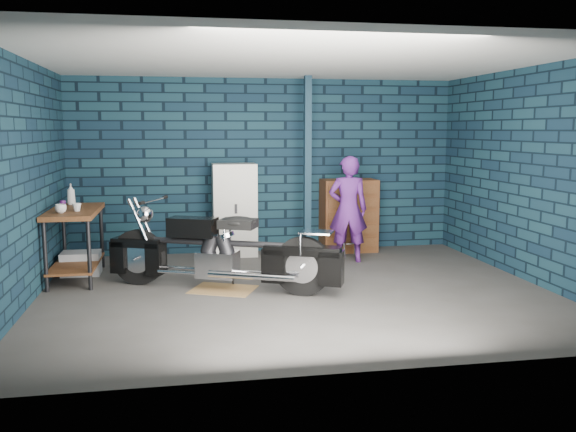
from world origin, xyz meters
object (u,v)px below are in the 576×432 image
(storage_bin, at_px, (81,263))
(locker, at_px, (235,210))
(motorcycle, at_px, (222,245))
(tool_chest, at_px, (349,216))
(person, at_px, (348,209))
(shop_stool, at_px, (347,239))
(workbench, at_px, (76,244))

(storage_bin, xyz_separation_m, locker, (2.13, 0.90, 0.55))
(motorcycle, xyz_separation_m, tool_chest, (2.14, 2.01, 0.03))
(tool_chest, bearing_deg, person, -106.87)
(shop_stool, bearing_deg, storage_bin, -173.25)
(motorcycle, height_order, locker, locker)
(person, distance_m, tool_chest, 0.79)
(workbench, distance_m, locker, 2.44)
(locker, bearing_deg, tool_chest, 0.00)
(motorcycle, relative_size, storage_bin, 4.99)
(motorcycle, bearing_deg, person, 57.97)
(motorcycle, height_order, tool_chest, tool_chest)
(person, bearing_deg, locker, -14.17)
(workbench, distance_m, motorcycle, 2.03)
(workbench, bearing_deg, shop_stool, 9.94)
(workbench, relative_size, shop_stool, 2.49)
(motorcycle, relative_size, person, 1.60)
(person, height_order, locker, person)
(workbench, relative_size, motorcycle, 0.57)
(person, bearing_deg, shop_stool, -93.82)
(storage_bin, distance_m, locker, 2.38)
(motorcycle, height_order, shop_stool, motorcycle)
(motorcycle, xyz_separation_m, shop_stool, (1.99, 1.56, -0.26))
(person, xyz_separation_m, storage_bin, (-3.72, -0.17, -0.62))
(person, xyz_separation_m, shop_stool, (0.07, 0.28, -0.49))
(tool_chest, height_order, shop_stool, tool_chest)
(workbench, distance_m, shop_stool, 3.87)
(storage_bin, relative_size, shop_stool, 0.88)
(workbench, relative_size, locker, 1.00)
(person, bearing_deg, workbench, 16.42)
(motorcycle, height_order, person, person)
(locker, bearing_deg, shop_stool, -15.21)
(workbench, relative_size, person, 0.91)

